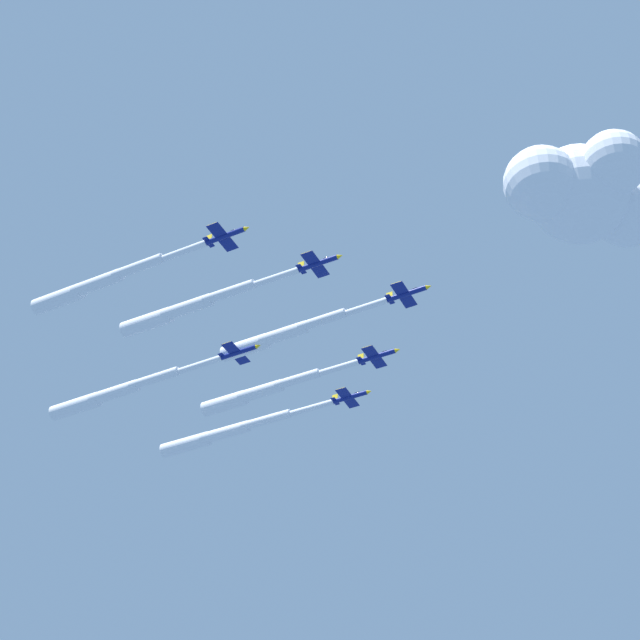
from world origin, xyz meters
TOP-DOWN VIEW (x-y plane):
  - jet_lead at (-4.51, 7.56)m, footprint 29.45×43.48m
  - jet_port_inner at (0.15, 26.97)m, footprint 29.83×43.46m
  - jet_starboard_inner at (-25.80, 11.93)m, footprint 31.68×45.85m
  - jet_port_mid at (2.09, 50.16)m, footprint 34.33×49.17m
  - jet_starboard_mid at (-45.20, 14.85)m, footprint 30.99×45.96m
  - jet_port_outer at (-29.13, 44.29)m, footprint 32.85×48.58m
  - cloud_puff at (42.14, -42.57)m, footprint 38.63×28.78m

SIDE VIEW (x-z plane):
  - jet_port_outer at x=-29.13m, z-range 145.29..148.99m
  - jet_port_inner at x=0.15m, z-range 145.52..149.21m
  - jet_lead at x=-4.51m, z-range 146.80..150.47m
  - jet_starboard_inner at x=-25.80m, z-range 148.38..152.10m
  - jet_port_mid at x=2.09m, z-range 148.58..152.27m
  - jet_starboard_mid at x=-45.20m, z-range 148.82..152.50m
  - cloud_puff at x=42.14m, z-range 161.80..184.37m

